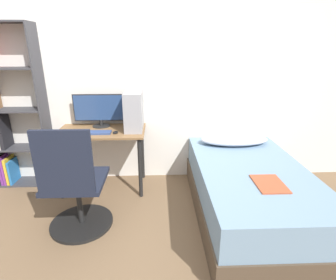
{
  "coord_description": "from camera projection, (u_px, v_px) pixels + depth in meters",
  "views": [
    {
      "loc": [
        0.31,
        -1.79,
        1.63
      ],
      "look_at": [
        0.4,
        0.67,
        0.75
      ],
      "focal_mm": 28.0,
      "sensor_mm": 36.0,
      "label": 1
    }
  ],
  "objects": [
    {
      "name": "ground_plane",
      "position": [
        124.0,
        250.0,
        2.22
      ],
      "size": [
        14.0,
        14.0,
        0.0
      ],
      "primitive_type": "plane",
      "color": "brown"
    },
    {
      "name": "wall_back",
      "position": [
        132.0,
        81.0,
        3.12
      ],
      "size": [
        8.0,
        0.05,
        2.5
      ],
      "color": "silver",
      "rests_on": "ground_plane"
    },
    {
      "name": "desk",
      "position": [
        102.0,
        140.0,
        3.03
      ],
      "size": [
        0.99,
        0.56,
        0.73
      ],
      "color": "brown",
      "rests_on": "ground_plane"
    },
    {
      "name": "bookshelf",
      "position": [
        6.0,
        114.0,
        3.03
      ],
      "size": [
        0.65,
        0.26,
        1.88
      ],
      "color": "#38383D",
      "rests_on": "ground_plane"
    },
    {
      "name": "office_chair",
      "position": [
        75.0,
        192.0,
        2.36
      ],
      "size": [
        0.59,
        0.59,
        1.04
      ],
      "color": "black",
      "rests_on": "ground_plane"
    },
    {
      "name": "bed",
      "position": [
        249.0,
        192.0,
        2.61
      ],
      "size": [
        1.05,
        1.82,
        0.53
      ],
      "color": "#4C3D2D",
      "rests_on": "ground_plane"
    },
    {
      "name": "pillow",
      "position": [
        234.0,
        139.0,
        3.11
      ],
      "size": [
        0.8,
        0.36,
        0.11
      ],
      "color": "#B2B7C6",
      "rests_on": "bed"
    },
    {
      "name": "magazine",
      "position": [
        269.0,
        184.0,
        2.21
      ],
      "size": [
        0.24,
        0.32,
        0.01
      ],
      "color": "#B24C2D",
      "rests_on": "bed"
    },
    {
      "name": "monitor",
      "position": [
        100.0,
        109.0,
        3.07
      ],
      "size": [
        0.62,
        0.21,
        0.39
      ],
      "color": "black",
      "rests_on": "desk"
    },
    {
      "name": "keyboard",
      "position": [
        95.0,
        133.0,
        2.88
      ],
      "size": [
        0.36,
        0.12,
        0.02
      ],
      "color": "#33477A",
      "rests_on": "desk"
    },
    {
      "name": "pc_tower",
      "position": [
        134.0,
        110.0,
        2.98
      ],
      "size": [
        0.2,
        0.43,
        0.43
      ],
      "color": "#99999E",
      "rests_on": "desk"
    },
    {
      "name": "mouse",
      "position": [
        116.0,
        132.0,
        2.89
      ],
      "size": [
        0.06,
        0.09,
        0.02
      ],
      "color": "black",
      "rests_on": "desk"
    }
  ]
}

